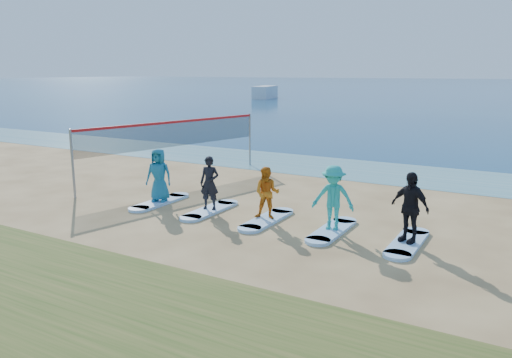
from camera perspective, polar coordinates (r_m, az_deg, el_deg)
The scene contains 14 objects.
ground at distance 14.32m, azimuth -1.89°, elevation -6.04°, with size 600.00×600.00×0.00m, color tan.
shallow_water at distance 23.61m, azimuth 11.64°, elevation 1.05°, with size 600.00×600.00×0.00m, color teal.
volleyball_net at distance 21.14m, azimuth -9.34°, elevation 5.05°, with size 2.27×8.82×2.50m.
boat_offshore_a at distance 84.85m, azimuth 1.04°, elevation 9.21°, with size 2.45×7.47×2.03m, color silver.
surfboard_0 at distance 17.63m, azimuth -10.92°, elevation -2.59°, with size 0.70×2.20×0.09m, color #A4D5FF.
student_0 at distance 17.41m, azimuth -11.04°, elevation 0.46°, with size 0.89×0.58×1.82m, color #1C6E8B.
surfboard_1 at distance 16.36m, azimuth -5.27°, elevation -3.57°, with size 0.70×2.20×0.09m, color #A4D5FF.
student_1 at distance 16.14m, azimuth -5.34°, elevation -0.45°, with size 0.63×0.42×1.74m, color black.
surfboard_2 at distance 15.29m, azimuth 1.25°, elevation -4.67°, with size 0.70×2.20×0.09m, color #A4D5FF.
student_2 at distance 15.06m, azimuth 1.27°, elevation -1.61°, with size 0.77×0.60×1.59m, color orange.
surfboard_3 at distance 14.44m, azimuth 8.68°, elevation -5.83°, with size 0.70×2.20×0.09m, color #A4D5FF.
student_3 at distance 14.17m, azimuth 8.80°, elevation -2.12°, with size 1.19×0.68×1.84m, color teal.
surfboard_4 at distance 13.87m, azimuth 16.90°, elevation -7.00°, with size 0.70×2.20×0.09m, color #A4D5FF.
student_4 at distance 13.59m, azimuth 17.16°, elevation -3.09°, with size 1.10×0.46×1.87m, color black.
Camera 1 is at (7.18, -11.55, 4.49)m, focal length 35.00 mm.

